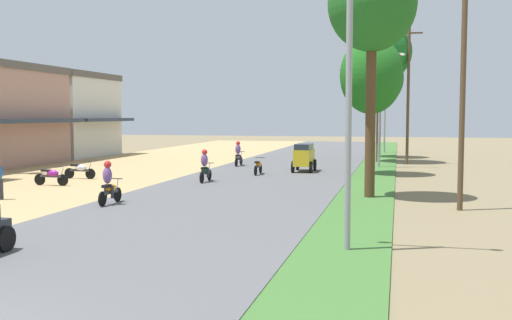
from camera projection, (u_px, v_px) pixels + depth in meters
name	position (u px, v px, depth m)	size (l,w,h in m)	color
shophouse_far	(64.00, 115.00, 49.53)	(7.77, 8.26, 6.90)	silver
parked_motorbike_fourth	(52.00, 175.00, 28.80)	(1.80, 0.54, 0.94)	black
parked_motorbike_fifth	(80.00, 170.00, 31.87)	(1.80, 0.54, 0.94)	black
median_tree_nearest	(372.00, 6.00, 24.26)	(3.60, 3.60, 9.87)	#4C351E
median_tree_second	(371.00, 76.00, 34.14)	(3.58, 3.58, 7.88)	#4C351E
median_tree_third	(380.00, 53.00, 42.98)	(4.59, 4.59, 10.07)	#4C351E
median_tree_fourth	(379.00, 79.00, 48.24)	(3.86, 3.86, 8.58)	#4C351E
streetlamp_near	(349.00, 76.00, 14.82)	(3.16, 0.20, 7.54)	gray
streetlamp_mid	(380.00, 101.00, 38.87)	(3.16, 0.20, 7.49)	gray
streetlamp_far	(385.00, 104.00, 53.99)	(3.16, 0.20, 7.56)	gray
utility_pole_near	(463.00, 67.00, 21.36)	(1.80, 0.20, 9.93)	brown
utility_pole_far	(408.00, 93.00, 41.62)	(1.80, 0.20, 9.61)	brown
car_van_yellow	(304.00, 156.00, 35.78)	(1.19, 2.41, 1.67)	gold
motorbike_foreground_rider	(109.00, 184.00, 22.62)	(0.54, 1.80, 1.66)	black
motorbike_ahead_second	(205.00, 167.00, 30.21)	(0.54, 1.80, 1.66)	black
motorbike_ahead_third	(258.00, 166.00, 34.06)	(0.54, 1.80, 0.94)	black
motorbike_ahead_fourth	(238.00, 154.00, 39.74)	(0.54, 1.80, 1.66)	black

